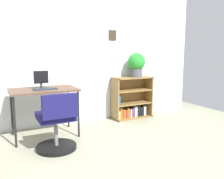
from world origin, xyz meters
The scene contains 7 objects.
wall_back centered at (0.00, 2.15, 1.29)m, with size 5.20×0.12×2.58m.
desk centered at (-0.53, 1.66, 0.66)m, with size 0.95×0.60×0.72m.
monitor centered at (-0.55, 1.73, 0.84)m, with size 0.21×0.17×0.26m.
keyboard centered at (-0.53, 1.58, 0.73)m, with size 0.33×0.14×0.02m, color #223034.
office_chair centered at (-0.51, 1.05, 0.33)m, with size 0.52×0.55×0.77m.
bookshelf_low centered at (1.15, 1.95, 0.34)m, with size 0.77×0.30×0.79m.
potted_plant_on_shelf centered at (1.23, 1.90, 1.04)m, with size 0.32×0.32×0.45m.
Camera 1 is at (-1.18, -1.81, 1.25)m, focal length 37.48 mm.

